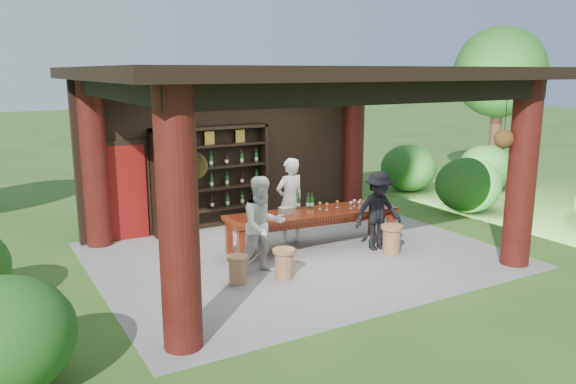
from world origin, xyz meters
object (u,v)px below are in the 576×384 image
stool_far_left (238,269)px  stool_near_left (284,263)px  stool_near_right (391,239)px  host (290,201)px  guest_woman (263,226)px  napkin_basket (286,211)px  wine_shelf (212,179)px  tasting_table (312,217)px  guest_man (378,211)px

stool_far_left → stool_near_left: bearing=-11.6°
stool_near_right → host: bearing=129.8°
guest_woman → napkin_basket: bearing=41.9°
wine_shelf → tasting_table: wine_shelf is taller
stool_far_left → host: bearing=39.2°
host → napkin_basket: host is taller
host → tasting_table: bearing=103.3°
stool_near_left → napkin_basket: (0.73, 1.20, 0.55)m
stool_near_left → napkin_basket: 1.51m
stool_near_left → host: size_ratio=0.29×
wine_shelf → stool_near_right: size_ratio=4.67×
guest_man → stool_near_right: bearing=-72.0°
stool_near_right → guest_woman: bearing=174.1°
guest_woman → tasting_table: bearing=27.5°
wine_shelf → napkin_basket: (0.62, -2.19, -0.32)m
wine_shelf → stool_far_left: 3.46m
stool_near_left → host: bearing=57.0°
guest_woman → wine_shelf: bearing=84.8°
stool_near_right → stool_far_left: size_ratio=1.17×
tasting_table → stool_near_left: (-1.29, -1.14, -0.36)m
tasting_table → stool_far_left: 2.32m
guest_woman → guest_man: 2.57m
stool_far_left → wine_shelf: bearing=74.5°
stool_far_left → napkin_basket: 1.93m
wine_shelf → guest_man: 3.72m
stool_near_left → stool_far_left: (-0.79, 0.16, -0.02)m
tasting_table → stool_near_right: (1.15, -1.02, -0.34)m
stool_near_left → guest_woman: size_ratio=0.30×
wine_shelf → napkin_basket: wine_shelf is taller
host → guest_woman: bearing=41.2°
stool_near_left → guest_man: size_ratio=0.33×
stool_near_right → host: size_ratio=0.32×
tasting_table → guest_woman: (-1.48, -0.75, 0.22)m
host → guest_man: (1.27, -1.25, -0.10)m
wine_shelf → stool_far_left: wine_shelf is taller
tasting_table → host: host is taller
host → stool_near_left: bearing=52.8°
stool_near_left → guest_man: guest_man is taller
wine_shelf → stool_near_right: wine_shelf is taller
stool_near_right → guest_man: size_ratio=0.36×
stool_near_right → guest_woman: size_ratio=0.32×
stool_far_left → guest_man: (3.16, 0.30, 0.52)m
stool_far_left → guest_man: 3.22m
stool_near_right → guest_man: 0.59m
stool_near_right → napkin_basket: size_ratio=2.13×
host → stool_far_left: bearing=35.0°
wine_shelf → guest_woman: bearing=-95.7°
tasting_table → wine_shelf: bearing=117.6°
tasting_table → stool_near_right: bearing=-41.7°
wine_shelf → host: size_ratio=1.49×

